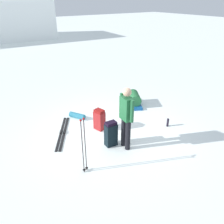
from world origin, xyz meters
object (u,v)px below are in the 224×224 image
(backpack_bright, at_px, (99,120))
(ski_poles_planted_near, at_px, (84,144))
(ski_pair_near, at_px, (63,133))
(thermos_bottle, at_px, (168,123))
(sleeping_mat_rolled, at_px, (77,116))
(gear_sled, at_px, (134,99))
(backpack_large_dark, at_px, (111,134))
(skier_standing, at_px, (126,116))

(backpack_bright, relative_size, ski_poles_planted_near, 0.47)
(ski_pair_near, bearing_deg, thermos_bottle, -27.19)
(backpack_bright, relative_size, sleeping_mat_rolled, 1.18)
(ski_pair_near, xyz_separation_m, sleeping_mat_rolled, (0.78, 0.59, 0.08))
(ski_pair_near, height_order, sleeping_mat_rolled, sleeping_mat_rolled)
(ski_poles_planted_near, bearing_deg, backpack_bright, 48.46)
(ski_pair_near, xyz_separation_m, gear_sled, (3.00, 0.33, 0.21))
(ski_pair_near, bearing_deg, sleeping_mat_rolled, 37.16)
(sleeping_mat_rolled, bearing_deg, gear_sled, -6.64)
(backpack_bright, xyz_separation_m, gear_sled, (1.97, 0.75, -0.09))
(gear_sled, relative_size, sleeping_mat_rolled, 2.01)
(backpack_bright, distance_m, ski_poles_planted_near, 1.95)
(gear_sled, bearing_deg, backpack_bright, -159.21)
(backpack_large_dark, relative_size, sleeping_mat_rolled, 1.30)
(skier_standing, relative_size, ski_pair_near, 1.02)
(backpack_large_dark, relative_size, ski_poles_planted_near, 0.51)
(ski_poles_planted_near, relative_size, sleeping_mat_rolled, 2.53)
(ski_pair_near, height_order, thermos_bottle, thermos_bottle)
(gear_sled, xyz_separation_m, sleeping_mat_rolled, (-2.22, 0.26, -0.13))
(backpack_bright, distance_m, gear_sled, 2.11)
(ski_poles_planted_near, relative_size, gear_sled, 1.26)
(ski_pair_near, relative_size, gear_sled, 1.51)
(backpack_large_dark, xyz_separation_m, sleeping_mat_rolled, (-0.07, 1.90, -0.26))
(gear_sled, xyz_separation_m, thermos_bottle, (-0.13, -1.81, -0.09))
(skier_standing, bearing_deg, backpack_large_dark, 132.34)
(skier_standing, height_order, ski_poles_planted_near, skier_standing)
(backpack_large_dark, xyz_separation_m, backpack_bright, (0.18, 0.89, -0.03))
(skier_standing, distance_m, ski_poles_planted_near, 1.38)
(skier_standing, relative_size, backpack_bright, 2.61)
(ski_pair_near, distance_m, backpack_large_dark, 1.59)
(ski_poles_planted_near, bearing_deg, skier_standing, 9.97)
(backpack_large_dark, distance_m, thermos_bottle, 2.04)
(skier_standing, distance_m, sleeping_mat_rolled, 2.38)
(backpack_bright, relative_size, thermos_bottle, 2.51)
(skier_standing, bearing_deg, ski_pair_near, 125.04)
(backpack_large_dark, height_order, gear_sled, backpack_large_dark)
(ski_poles_planted_near, relative_size, thermos_bottle, 5.36)
(backpack_large_dark, xyz_separation_m, thermos_bottle, (2.02, -0.17, -0.22))
(ski_poles_planted_near, bearing_deg, ski_pair_near, 82.97)
(skier_standing, distance_m, backpack_bright, 1.35)
(ski_pair_near, height_order, backpack_bright, backpack_bright)
(ski_poles_planted_near, height_order, gear_sled, ski_poles_planted_near)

